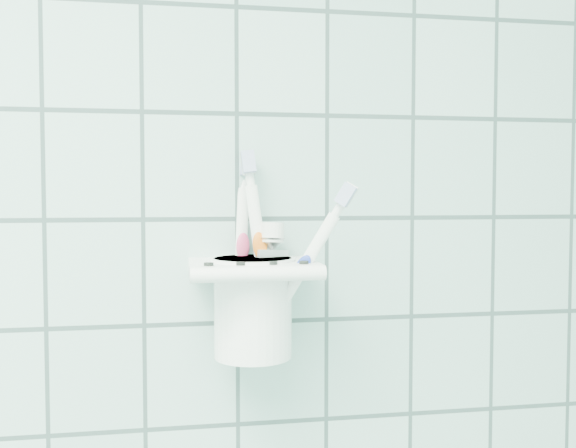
# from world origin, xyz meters

# --- Properties ---
(holder_bracket) EXTENTS (0.14, 0.11, 0.04)m
(holder_bracket) POSITION_xyz_m (0.65, 1.15, 1.32)
(holder_bracket) COLOR white
(holder_bracket) RESTS_ON wall_back
(cup) EXTENTS (0.09, 0.09, 0.11)m
(cup) POSITION_xyz_m (0.65, 1.16, 1.28)
(cup) COLOR white
(cup) RESTS_ON holder_bracket
(toothbrush_pink) EXTENTS (0.03, 0.04, 0.22)m
(toothbrush_pink) POSITION_xyz_m (0.67, 1.15, 1.34)
(toothbrush_pink) COLOR white
(toothbrush_pink) RESTS_ON cup
(toothbrush_blue) EXTENTS (0.03, 0.05, 0.22)m
(toothbrush_blue) POSITION_xyz_m (0.63, 1.17, 1.34)
(toothbrush_blue) COLOR white
(toothbrush_blue) RESTS_ON cup
(toothbrush_orange) EXTENTS (0.10, 0.05, 0.20)m
(toothbrush_orange) POSITION_xyz_m (0.65, 1.15, 1.33)
(toothbrush_orange) COLOR white
(toothbrush_orange) RESTS_ON cup
(toothpaste_tube) EXTENTS (0.04, 0.04, 0.14)m
(toothpaste_tube) POSITION_xyz_m (0.67, 1.16, 1.31)
(toothpaste_tube) COLOR silver
(toothpaste_tube) RESTS_ON cup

